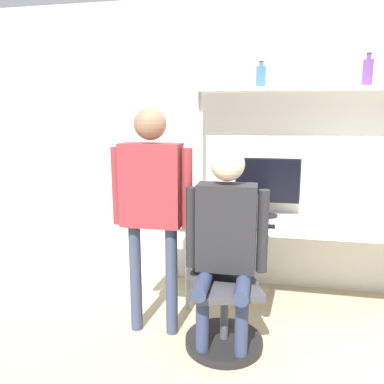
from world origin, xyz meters
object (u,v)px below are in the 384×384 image
object	(u,v)px
monitor	(267,184)
cell_phone	(271,227)
laptop	(238,216)
bottle_blue	(261,77)
office_chair	(223,305)
person_seated	(226,233)
bottle_purple	(368,72)
person_standing	(152,193)

from	to	relation	value
monitor	cell_phone	size ratio (longest dim) A/B	3.86
laptop	bottle_blue	world-z (taller)	bottle_blue
office_chair	person_seated	distance (m)	0.57
monitor	cell_phone	world-z (taller)	monitor
cell_phone	office_chair	bearing A→B (deg)	-121.43
monitor	bottle_blue	bearing A→B (deg)	176.00
bottle_blue	bottle_purple	world-z (taller)	bottle_purple
monitor	office_chair	bearing A→B (deg)	-107.25
laptop	bottle_blue	bearing A→B (deg)	65.92
person_standing	bottle_blue	size ratio (longest dim) A/B	7.52
cell_phone	office_chair	xyz separation A→B (m)	(-0.33, -0.54, -0.45)
person_standing	person_seated	bearing A→B (deg)	-9.67
person_seated	person_standing	bearing A→B (deg)	170.33
office_chair	person_standing	distance (m)	0.97
monitor	office_chair	world-z (taller)	monitor
person_seated	bottle_blue	xyz separation A→B (m)	(0.18, 0.96, 1.12)
laptop	person_standing	world-z (taller)	person_standing
bottle_blue	person_standing	bearing A→B (deg)	-130.38
monitor	person_seated	distance (m)	1.00
person_seated	bottle_blue	size ratio (longest dim) A/B	6.37
monitor	bottle_purple	distance (m)	1.22
office_chair	bottle_purple	size ratio (longest dim) A/B	3.54
cell_phone	bottle_blue	world-z (taller)	bottle_blue
monitor	bottle_blue	world-z (taller)	bottle_blue
person_standing	bottle_blue	distance (m)	1.43
laptop	person_seated	distance (m)	0.64
laptop	office_chair	bearing A→B (deg)	-94.79
monitor	person_standing	size ratio (longest dim) A/B	0.34
laptop	person_standing	xyz separation A→B (m)	(-0.59, -0.54, 0.29)
monitor	person_seated	bearing A→B (deg)	-105.83
person_standing	bottle_purple	size ratio (longest dim) A/B	6.39
laptop	cell_phone	bearing A→B (deg)	-11.80
laptop	bottle_blue	xyz separation A→B (m)	(0.14, 0.32, 1.17)
bottle_blue	bottle_purple	size ratio (longest dim) A/B	0.85
laptop	person_standing	bearing A→B (deg)	-137.39
monitor	bottle_blue	xyz separation A→B (m)	(-0.09, 0.01, 0.93)
bottle_purple	laptop	bearing A→B (deg)	-162.33
office_chair	bottle_blue	bearing A→B (deg)	78.11
person_seated	monitor	bearing A→B (deg)	74.17
laptop	person_seated	world-z (taller)	person_seated
person_seated	bottle_blue	distance (m)	1.48
cell_phone	person_standing	distance (m)	1.05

